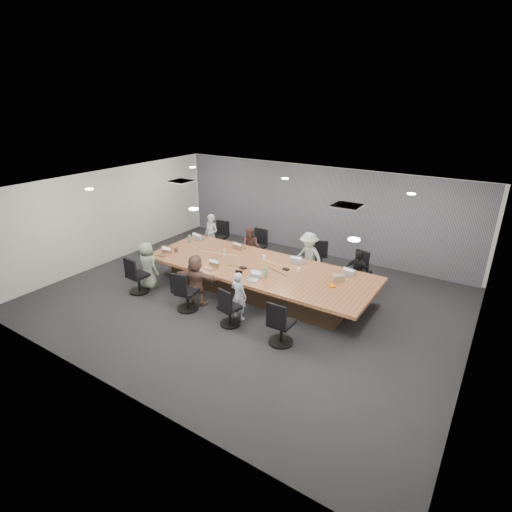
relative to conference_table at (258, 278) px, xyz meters
The scene contains 41 objects.
floor 0.64m from the conference_table, 90.00° to the right, with size 10.00×8.00×0.00m, color #29292C.
ceiling 2.45m from the conference_table, 90.00° to the right, with size 10.00×8.00×0.00m, color white.
wall_back 3.64m from the conference_table, 90.00° to the left, with size 10.00×2.80×0.00m, color silver.
wall_front 4.61m from the conference_table, 90.00° to the right, with size 10.00×2.80×0.00m, color silver.
wall_left 5.12m from the conference_table, behind, with size 8.00×2.80×0.00m, color silver.
wall_right 5.12m from the conference_table, ahead, with size 8.00×2.80×0.00m, color silver.
curtain 3.56m from the conference_table, 90.00° to the left, with size 9.80×0.04×2.80m, color slate.
conference_table is the anchor object (origin of this frame).
chair_0 3.13m from the conference_table, 147.11° to the left, with size 0.58×0.58×0.85m, color black, non-canonical shape.
chair_1 2.04m from the conference_table, 123.65° to the left, with size 0.56×0.56×0.83m, color black, non-canonical shape.
chair_2 1.87m from the conference_table, 65.63° to the left, with size 0.56×0.56×0.83m, color black, non-canonical shape.
chair_3 2.74m from the conference_table, 38.42° to the left, with size 0.51×0.51×0.75m, color black, non-canonical shape.
chair_4 3.11m from the conference_table, 146.82° to the right, with size 0.54×0.54×0.80m, color black, non-canonical shape.
chair_5 1.93m from the conference_table, 118.31° to the right, with size 0.54×0.54×0.79m, color black, non-canonical shape.
chair_6 1.74m from the conference_table, 78.51° to the right, with size 0.49×0.49×0.72m, color black, non-canonical shape.
chair_7 2.37m from the conference_table, 45.71° to the right, with size 0.55×0.55×0.81m, color black, non-canonical shape.
person_0 2.97m from the conference_table, 152.81° to the left, with size 0.50×0.33×1.36m, color #A6B3C5.
laptop_0 2.77m from the conference_table, 163.07° to the left, with size 0.35×0.24×0.02m, color #B2B2B7.
person_1 1.77m from the conference_table, 129.97° to the left, with size 0.58×0.45×1.20m, color brown.
laptop_1 1.43m from the conference_table, 144.74° to the left, with size 0.33×0.23×0.02m, color #8C6647.
person_2 1.58m from the conference_table, 60.29° to the left, with size 0.90×0.52×1.40m, color #A5B8A8.
laptop_2 1.16m from the conference_table, 46.09° to the left, with size 0.33×0.23×0.02m, color #B2B2B7.
person_3 2.54m from the conference_table, 32.21° to the left, with size 0.68×0.28×1.17m, color black.
laptop_3 2.31m from the conference_table, 20.47° to the left, with size 0.31×0.21×0.02m, color #B2B2B7.
person_4 2.94m from the conference_table, 152.56° to the right, with size 0.62×0.40×1.27m, color gray.
laptop_4 2.74m from the conference_table, 162.89° to the right, with size 0.31×0.21×0.02m, color #8C6647.
person_5 1.65m from the conference_table, 124.15° to the right, with size 1.20×0.38×1.29m, color brown.
laptop_5 1.26m from the conference_table, 138.86° to the right, with size 0.31×0.22×0.02m, color #8C6647.
person_6 1.40m from the conference_table, 75.65° to the right, with size 0.42×0.28×1.15m, color silver.
laptop_6 0.94m from the conference_table, 66.64° to the right, with size 0.29×0.20×0.02m, color #B2B2B7.
bottle_green_left 2.71m from the conference_table, behind, with size 0.07×0.07×0.24m, color #589B6E.
bottle_green_right 0.83m from the conference_table, 41.91° to the right, with size 0.07×0.07×0.24m, color #589B6E.
bottle_clear 1.23m from the conference_table, behind, with size 0.06×0.06×0.21m, color silver.
cup_white_far 0.63m from the conference_table, 104.08° to the left, with size 0.09×0.09×0.11m, color white.
cup_white_near 1.14m from the conference_table, 12.25° to the left, with size 0.09×0.09×0.11m, color white.
mug_brown 2.53m from the conference_table, behind, with size 0.10×0.10×0.12m, color brown.
mic_left 0.54m from the conference_table, 125.29° to the right, with size 0.17×0.11×0.03m, color black.
mic_right 0.82m from the conference_table, 14.51° to the left, with size 0.16×0.10×0.03m, color black.
stapler 0.74m from the conference_table, 105.20° to the right, with size 0.17×0.04×0.07m, color black.
canvas_bag 2.11m from the conference_table, ahead, with size 0.28×0.17×0.15m, color tan.
snack_packet 2.08m from the conference_table, ahead, with size 0.19×0.13×0.04m, color orange.
Camera 1 is at (5.06, -7.38, 4.80)m, focal length 28.00 mm.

